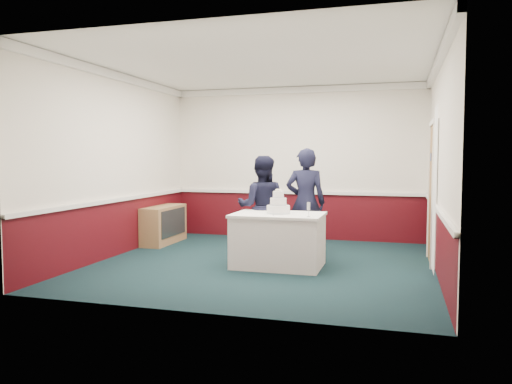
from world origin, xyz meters
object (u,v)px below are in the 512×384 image
(cake_knife, at_px, (273,215))
(person_man, at_px, (262,207))
(sideboard, at_px, (164,225))
(cake_table, at_px, (278,240))
(wedding_cake, at_px, (278,206))
(person_woman, at_px, (306,203))
(champagne_flute, at_px, (309,207))

(cake_knife, height_order, person_man, person_man)
(sideboard, height_order, person_man, person_man)
(cake_table, bearing_deg, wedding_cake, 90.00)
(cake_table, distance_m, person_man, 0.84)
(wedding_cake, bearing_deg, person_man, 125.01)
(cake_table, xyz_separation_m, person_man, (-0.42, 0.60, 0.42))
(person_man, relative_size, person_woman, 0.93)
(champagne_flute, bearing_deg, wedding_cake, 150.75)
(cake_knife, distance_m, person_woman, 1.12)
(wedding_cake, distance_m, cake_knife, 0.23)
(sideboard, distance_m, person_woman, 2.88)
(wedding_cake, relative_size, person_woman, 0.21)
(sideboard, xyz_separation_m, person_woman, (2.79, -0.49, 0.53))
(person_man, distance_m, person_woman, 0.72)
(person_woman, bearing_deg, person_man, 16.16)
(sideboard, distance_m, person_man, 2.31)
(person_woman, bearing_deg, cake_knife, 68.71)
(cake_table, relative_size, wedding_cake, 3.63)
(champagne_flute, relative_size, person_man, 0.12)
(champagne_flute, xyz_separation_m, person_man, (-0.92, 0.88, -0.11))
(sideboard, xyz_separation_m, champagne_flute, (3.04, -1.65, 0.58))
(cake_table, distance_m, champagne_flute, 0.78)
(sideboard, xyz_separation_m, person_man, (2.12, -0.77, 0.47))
(sideboard, relative_size, cake_table, 0.91)
(person_woman, bearing_deg, champagne_flute, 95.38)
(cake_table, xyz_separation_m, wedding_cake, (0.00, 0.00, 0.50))
(wedding_cake, bearing_deg, cake_knife, -98.53)
(sideboard, relative_size, person_man, 0.73)
(cake_table, distance_m, cake_knife, 0.44)
(sideboard, xyz_separation_m, cake_table, (2.54, -1.37, 0.05))
(sideboard, relative_size, cake_knife, 5.45)
(cake_table, relative_size, cake_knife, 6.00)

